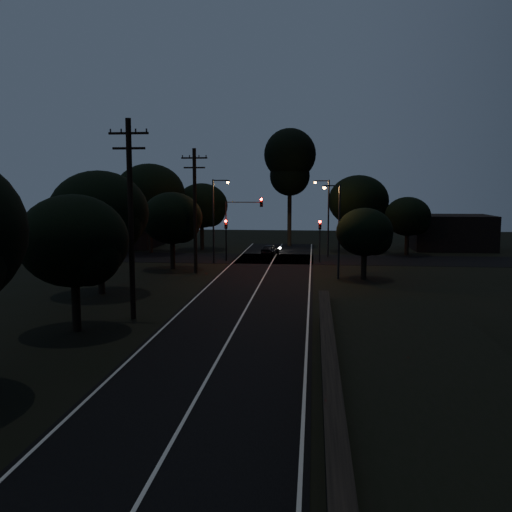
{
  "coord_description": "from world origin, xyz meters",
  "views": [
    {
      "loc": [
        4.01,
        -15.41,
        7.38
      ],
      "look_at": [
        0.0,
        24.0,
        2.5
      ],
      "focal_mm": 40.0,
      "sensor_mm": 36.0,
      "label": 1
    }
  ],
  "objects_px": {
    "utility_pole_far": "(195,209)",
    "streetlight_a": "(215,215)",
    "signal_mast": "(243,217)",
    "tall_pine": "(290,161)",
    "streetlight_c": "(337,224)",
    "signal_left": "(226,232)",
    "car": "(270,249)",
    "signal_right": "(320,233)",
    "utility_pole_mid": "(131,216)",
    "streetlight_b": "(327,213)"
  },
  "relations": [
    {
      "from": "utility_pole_mid",
      "to": "tall_pine",
      "type": "bearing_deg",
      "value": 80.07
    },
    {
      "from": "signal_left",
      "to": "car",
      "type": "xyz_separation_m",
      "value": [
        3.95,
        5.7,
        -2.28
      ]
    },
    {
      "from": "signal_right",
      "to": "streetlight_b",
      "type": "bearing_deg",
      "value": 80.0
    },
    {
      "from": "streetlight_a",
      "to": "streetlight_b",
      "type": "bearing_deg",
      "value": 29.48
    },
    {
      "from": "streetlight_b",
      "to": "streetlight_c",
      "type": "height_order",
      "value": "streetlight_b"
    },
    {
      "from": "utility_pole_far",
      "to": "streetlight_c",
      "type": "height_order",
      "value": "utility_pole_far"
    },
    {
      "from": "utility_pole_far",
      "to": "signal_left",
      "type": "distance_m",
      "value": 8.53
    },
    {
      "from": "signal_left",
      "to": "streetlight_a",
      "type": "xyz_separation_m",
      "value": [
        -0.71,
        -1.99,
        1.8
      ]
    },
    {
      "from": "signal_left",
      "to": "utility_pole_far",
      "type": "bearing_deg",
      "value": -99.94
    },
    {
      "from": "signal_mast",
      "to": "streetlight_a",
      "type": "xyz_separation_m",
      "value": [
        -2.39,
        -1.99,
        0.3
      ]
    },
    {
      "from": "utility_pole_mid",
      "to": "streetlight_b",
      "type": "bearing_deg",
      "value": 68.7
    },
    {
      "from": "streetlight_a",
      "to": "signal_mast",
      "type": "bearing_deg",
      "value": 39.77
    },
    {
      "from": "signal_mast",
      "to": "streetlight_c",
      "type": "height_order",
      "value": "streetlight_c"
    },
    {
      "from": "signal_left",
      "to": "car",
      "type": "relative_size",
      "value": 1.26
    },
    {
      "from": "signal_right",
      "to": "car",
      "type": "height_order",
      "value": "signal_right"
    },
    {
      "from": "utility_pole_far",
      "to": "signal_right",
      "type": "height_order",
      "value": "utility_pole_far"
    },
    {
      "from": "streetlight_a",
      "to": "streetlight_b",
      "type": "xyz_separation_m",
      "value": [
        10.61,
        6.0,
        0.0
      ]
    },
    {
      "from": "utility_pole_far",
      "to": "tall_pine",
      "type": "bearing_deg",
      "value": 73.07
    },
    {
      "from": "utility_pole_mid",
      "to": "car",
      "type": "distance_m",
      "value": 31.58
    },
    {
      "from": "utility_pole_far",
      "to": "signal_right",
      "type": "relative_size",
      "value": 2.56
    },
    {
      "from": "tall_pine",
      "to": "signal_mast",
      "type": "relative_size",
      "value": 2.3
    },
    {
      "from": "utility_pole_mid",
      "to": "streetlight_c",
      "type": "xyz_separation_m",
      "value": [
        11.83,
        15.0,
        -1.39
      ]
    },
    {
      "from": "tall_pine",
      "to": "signal_mast",
      "type": "bearing_deg",
      "value": -104.62
    },
    {
      "from": "signal_right",
      "to": "streetlight_a",
      "type": "relative_size",
      "value": 0.51
    },
    {
      "from": "streetlight_b",
      "to": "car",
      "type": "bearing_deg",
      "value": 164.21
    },
    {
      "from": "signal_mast",
      "to": "streetlight_c",
      "type": "relative_size",
      "value": 0.83
    },
    {
      "from": "utility_pole_mid",
      "to": "signal_right",
      "type": "bearing_deg",
      "value": 67.01
    },
    {
      "from": "utility_pole_far",
      "to": "car",
      "type": "bearing_deg",
      "value": 68.66
    },
    {
      "from": "signal_left",
      "to": "signal_mast",
      "type": "relative_size",
      "value": 0.66
    },
    {
      "from": "tall_pine",
      "to": "car",
      "type": "bearing_deg",
      "value": -100.06
    },
    {
      "from": "tall_pine",
      "to": "streetlight_b",
      "type": "xyz_separation_m",
      "value": [
        4.31,
        -11.0,
        -5.72
      ]
    },
    {
      "from": "signal_left",
      "to": "streetlight_c",
      "type": "bearing_deg",
      "value": -43.76
    },
    {
      "from": "tall_pine",
      "to": "signal_left",
      "type": "distance_m",
      "value": 17.7
    },
    {
      "from": "streetlight_b",
      "to": "signal_left",
      "type": "bearing_deg",
      "value": -157.95
    },
    {
      "from": "signal_right",
      "to": "car",
      "type": "distance_m",
      "value": 8.08
    },
    {
      "from": "tall_pine",
      "to": "signal_right",
      "type": "height_order",
      "value": "tall_pine"
    },
    {
      "from": "utility_pole_mid",
      "to": "streetlight_a",
      "type": "xyz_separation_m",
      "value": [
        0.69,
        23.0,
        -1.1
      ]
    },
    {
      "from": "tall_pine",
      "to": "streetlight_c",
      "type": "relative_size",
      "value": 1.91
    },
    {
      "from": "utility_pole_mid",
      "to": "tall_pine",
      "type": "relative_size",
      "value": 0.77
    },
    {
      "from": "utility_pole_far",
      "to": "streetlight_a",
      "type": "bearing_deg",
      "value": 83.41
    },
    {
      "from": "signal_left",
      "to": "streetlight_c",
      "type": "relative_size",
      "value": 0.55
    },
    {
      "from": "signal_mast",
      "to": "streetlight_b",
      "type": "relative_size",
      "value": 0.78
    },
    {
      "from": "signal_right",
      "to": "car",
      "type": "xyz_separation_m",
      "value": [
        -5.25,
        5.7,
        -2.28
      ]
    },
    {
      "from": "signal_mast",
      "to": "streetlight_b",
      "type": "height_order",
      "value": "streetlight_b"
    },
    {
      "from": "streetlight_c",
      "to": "car",
      "type": "bearing_deg",
      "value": 112.45
    },
    {
      "from": "streetlight_c",
      "to": "car",
      "type": "distance_m",
      "value": 17.39
    },
    {
      "from": "streetlight_b",
      "to": "car",
      "type": "distance_m",
      "value": 7.42
    },
    {
      "from": "utility_pole_mid",
      "to": "tall_pine",
      "type": "distance_m",
      "value": 40.87
    },
    {
      "from": "utility_pole_mid",
      "to": "signal_left",
      "type": "distance_m",
      "value": 25.19
    },
    {
      "from": "utility_pole_far",
      "to": "streetlight_a",
      "type": "relative_size",
      "value": 1.31
    }
  ]
}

